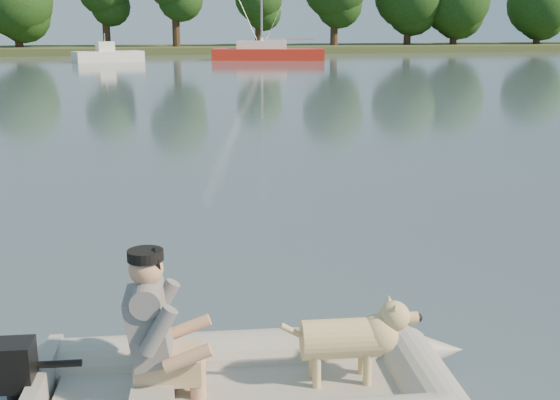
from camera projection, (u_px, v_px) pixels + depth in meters
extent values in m
plane|color=slate|center=(270.00, 366.00, 5.54)|extent=(160.00, 160.00, 0.00)
cube|color=#47512D|center=(135.00, 50.00, 64.20)|extent=(160.00, 12.00, 0.70)
cylinder|color=#332316|center=(19.00, 37.00, 61.22)|extent=(0.70, 0.70, 2.94)
sphere|color=#224C19|center=(16.00, 1.00, 60.48)|extent=(6.27, 6.27, 6.27)
cylinder|color=#332316|center=(107.00, 32.00, 63.27)|extent=(0.70, 0.70, 3.67)
cylinder|color=#332316|center=(176.00, 29.00, 62.76)|extent=(0.70, 0.70, 4.29)
cylinder|color=#332316|center=(259.00, 35.00, 64.72)|extent=(0.70, 0.70, 3.21)
cylinder|color=#332316|center=(334.00, 30.00, 66.75)|extent=(0.70, 0.70, 3.94)
cylinder|color=#332316|center=(407.00, 33.00, 68.63)|extent=(0.70, 0.70, 3.52)
cylinder|color=#332316|center=(453.00, 34.00, 69.43)|extent=(0.70, 0.70, 3.21)
cylinder|color=#332316|center=(537.00, 35.00, 71.05)|extent=(0.70, 0.70, 2.96)
sphere|color=#224C19|center=(540.00, 4.00, 70.30)|extent=(6.40, 6.40, 6.40)
cube|color=red|center=(269.00, 56.00, 51.77)|extent=(8.53, 4.39, 1.02)
cube|color=white|center=(262.00, 45.00, 51.60)|extent=(3.92, 2.66, 0.61)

